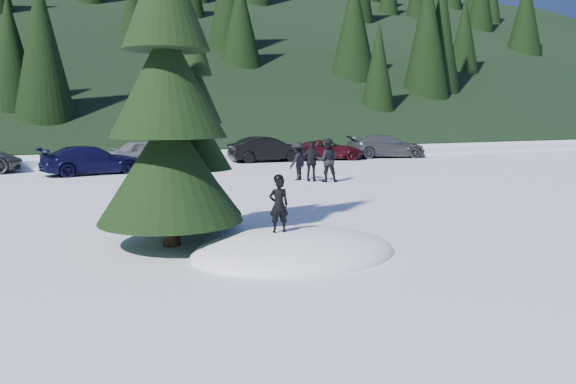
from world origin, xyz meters
name	(u,v)px	position (x,y,z in m)	size (l,w,h in m)	color
ground	(295,253)	(0.00, 0.00, 0.00)	(200.00, 200.00, 0.00)	white
snow_mound	(295,253)	(0.00, 0.00, 0.00)	(4.48, 3.52, 0.96)	white
forest_hillside	(76,21)	(0.00, 54.00, 12.50)	(200.00, 60.00, 25.00)	black
spruce_tall	(168,96)	(-2.20, 1.80, 3.32)	(3.20, 3.20, 8.60)	black
spruce_short	(197,147)	(-1.20, 3.20, 2.10)	(2.20, 2.20, 5.37)	black
child_skier	(279,205)	(-0.34, 0.06, 1.05)	(0.42, 0.27, 1.14)	black
adult_0	(327,160)	(6.59, 10.71, 0.94)	(0.91, 0.71, 1.87)	black
adult_1	(312,162)	(6.03, 11.09, 0.87)	(1.02, 0.42, 1.74)	black
adult_2	(298,161)	(5.70, 11.82, 0.85)	(1.09, 0.63, 1.69)	black
car_3	(92,160)	(-2.35, 18.14, 0.69)	(1.93, 4.74, 1.38)	#0F0E34
car_4	(150,153)	(1.03, 21.10, 0.76)	(1.79, 4.44, 1.51)	gray
car_5	(267,149)	(8.09, 21.12, 0.76)	(1.62, 4.64, 1.53)	black
car_6	(328,150)	(12.20, 20.90, 0.63)	(2.09, 4.53, 1.26)	#3E0B14
car_7	(386,146)	(16.59, 20.90, 0.76)	(2.13, 5.23, 1.52)	#424649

